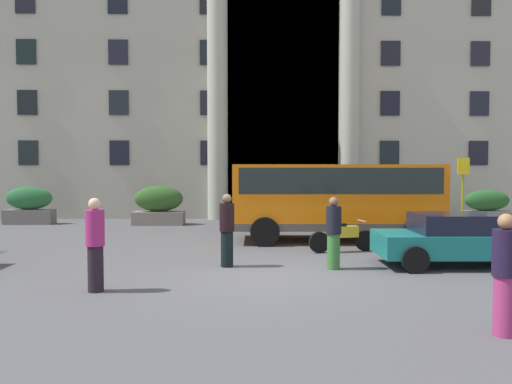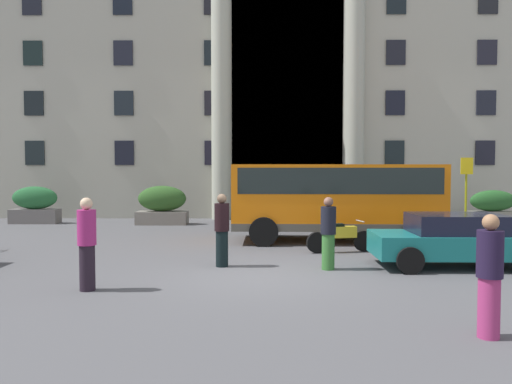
% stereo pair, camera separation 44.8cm
% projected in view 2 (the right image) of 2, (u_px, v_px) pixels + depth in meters
% --- Properties ---
extents(ground_plane, '(80.00, 64.00, 0.12)m').
position_uv_depth(ground_plane, '(258.00, 279.00, 11.30)').
color(ground_plane, '#4F4F52').
extents(office_building_facade, '(37.32, 9.72, 14.20)m').
position_uv_depth(office_building_facade, '(259.00, 84.00, 28.42)').
color(office_building_facade, '#ACA999').
rests_on(office_building_facade, ground_plane).
extents(orange_minibus, '(6.69, 2.87, 2.51)m').
position_uv_depth(orange_minibus, '(335.00, 195.00, 16.70)').
color(orange_minibus, orange).
rests_on(orange_minibus, ground_plane).
extents(bus_stop_sign, '(0.44, 0.08, 2.78)m').
position_uv_depth(bus_stop_sign, '(466.00, 187.00, 18.37)').
color(bus_stop_sign, '#929713').
rests_on(bus_stop_sign, ground_plane).
extents(hedge_planter_west, '(2.06, 0.77, 1.45)m').
position_uv_depth(hedge_planter_west, '(493.00, 207.00, 21.94)').
color(hedge_planter_west, slate).
rests_on(hedge_planter_west, ground_plane).
extents(hedge_planter_entrance_left, '(2.14, 0.98, 1.65)m').
position_uv_depth(hedge_planter_entrance_left, '(162.00, 206.00, 21.71)').
color(hedge_planter_entrance_left, slate).
rests_on(hedge_planter_entrance_left, ground_plane).
extents(hedge_planter_east, '(2.05, 0.75, 1.61)m').
position_uv_depth(hedge_planter_east, '(35.00, 206.00, 22.08)').
color(hedge_planter_east, '#65605F').
rests_on(hedge_planter_east, ground_plane).
extents(hedge_planter_far_east, '(1.43, 0.86, 1.63)m').
position_uv_depth(hedge_planter_far_east, '(368.00, 205.00, 22.06)').
color(hedge_planter_far_east, gray).
rests_on(hedge_planter_far_east, ground_plane).
extents(hedge_planter_entrance_right, '(2.13, 0.93, 1.53)m').
position_uv_depth(hedge_planter_entrance_right, '(277.00, 206.00, 22.09)').
color(hedge_planter_entrance_right, gray).
rests_on(hedge_planter_entrance_right, ground_plane).
extents(parked_sedan_far, '(3.98, 1.96, 1.29)m').
position_uv_depth(parked_sedan_far, '(456.00, 239.00, 12.30)').
color(parked_sedan_far, '#156A6A').
rests_on(parked_sedan_far, ground_plane).
extents(motorcycle_far_end, '(2.04, 0.73, 0.89)m').
position_uv_depth(motorcycle_far_end, '(493.00, 235.00, 14.66)').
color(motorcycle_far_end, black).
rests_on(motorcycle_far_end, ground_plane).
extents(motorcycle_near_kerb, '(1.98, 0.67, 0.89)m').
position_uv_depth(motorcycle_near_kerb, '(339.00, 236.00, 14.45)').
color(motorcycle_near_kerb, black).
rests_on(motorcycle_near_kerb, ground_plane).
extents(pedestrian_woman_dark_dress, '(0.36, 0.36, 1.71)m').
position_uv_depth(pedestrian_woman_dark_dress, '(328.00, 233.00, 11.97)').
color(pedestrian_woman_dark_dress, '#336C2E').
rests_on(pedestrian_woman_dark_dress, ground_plane).
extents(pedestrian_man_red_shirt, '(0.36, 0.36, 1.75)m').
position_uv_depth(pedestrian_man_red_shirt, '(490.00, 276.00, 7.13)').
color(pedestrian_man_red_shirt, '#A23069').
rests_on(pedestrian_man_red_shirt, ground_plane).
extents(pedestrian_man_crossing, '(0.36, 0.36, 1.77)m').
position_uv_depth(pedestrian_man_crossing, '(222.00, 230.00, 12.34)').
color(pedestrian_man_crossing, black).
rests_on(pedestrian_man_crossing, ground_plane).
extents(pedestrian_child_trailing, '(0.36, 0.36, 1.82)m').
position_uv_depth(pedestrian_child_trailing, '(87.00, 243.00, 9.91)').
color(pedestrian_child_trailing, black).
rests_on(pedestrian_child_trailing, ground_plane).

